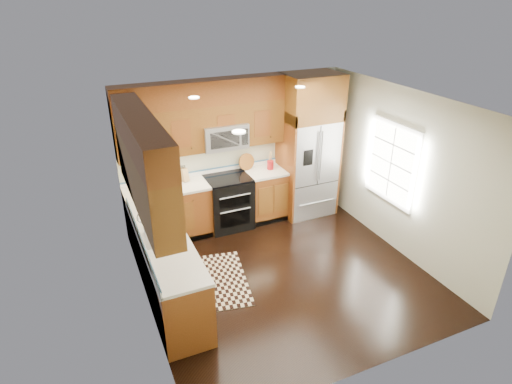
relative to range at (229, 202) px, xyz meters
name	(u,v)px	position (x,y,z in m)	size (l,w,h in m)	color
ground	(284,273)	(0.25, -1.67, -0.47)	(4.00, 4.00, 0.00)	black
wall_back	(234,150)	(0.25, 0.33, 0.83)	(4.00, 0.02, 2.60)	#B8BBA9
wall_left	(140,226)	(-1.75, -1.67, 0.83)	(0.02, 4.00, 2.60)	#B8BBA9
wall_right	(401,173)	(2.25, -1.67, 0.83)	(0.02, 4.00, 2.60)	#B8BBA9
window	(392,163)	(2.23, -1.47, 0.93)	(0.04, 1.10, 1.30)	white
base_cabinets	(186,236)	(-0.98, -0.77, -0.02)	(2.85, 3.00, 0.90)	brown
countertop	(191,204)	(-0.84, -0.65, 0.45)	(2.86, 3.01, 0.04)	white
upper_cabinets	(180,134)	(-0.90, -0.58, 1.56)	(2.85, 3.00, 1.15)	brown
range	(229,202)	(0.00, 0.00, 0.00)	(0.76, 0.67, 0.95)	black
microwave	(224,136)	(0.00, 0.13, 1.19)	(0.76, 0.40, 0.42)	#B2B2B7
refrigerator	(308,146)	(1.55, -0.04, 0.83)	(0.98, 0.75, 2.60)	#B2B2B7
sink_faucet	(160,234)	(-1.48, -1.44, 0.52)	(0.54, 0.44, 0.37)	#B2B2B7
rug	(219,280)	(-0.71, -1.44, -0.46)	(0.80, 1.34, 0.01)	black
knife_block	(184,174)	(-0.72, 0.19, 0.59)	(0.14, 0.17, 0.28)	#A58150
utensil_crock	(270,163)	(0.84, 0.07, 0.59)	(0.15, 0.15, 0.33)	#A7141A
cutting_board	(247,169)	(0.44, 0.22, 0.48)	(0.31, 0.31, 0.02)	brown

